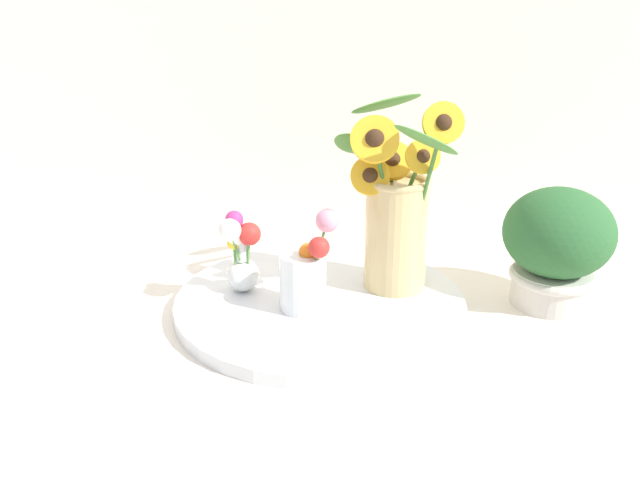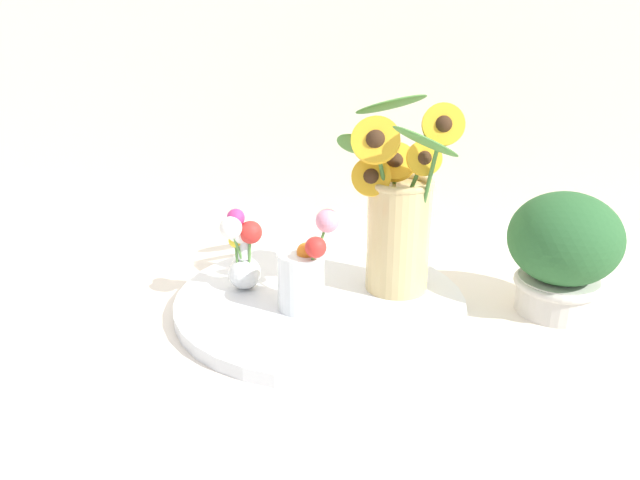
% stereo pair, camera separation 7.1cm
% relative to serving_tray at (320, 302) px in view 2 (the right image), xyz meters
% --- Properties ---
extents(ground_plane, '(6.00, 6.00, 0.00)m').
position_rel_serving_tray_xyz_m(ground_plane, '(-0.03, -0.07, -0.01)').
color(ground_plane, silver).
extents(serving_tray, '(0.53, 0.53, 0.02)m').
position_rel_serving_tray_xyz_m(serving_tray, '(0.00, 0.00, 0.00)').
color(serving_tray, silver).
rests_on(serving_tray, ground_plane).
extents(mason_jar_sunflowers, '(0.23, 0.25, 0.36)m').
position_rel_serving_tray_xyz_m(mason_jar_sunflowers, '(0.14, 0.04, 0.15)').
color(mason_jar_sunflowers, '#D1B77A').
rests_on(mason_jar_sunflowers, serving_tray).
extents(vase_small_center, '(0.10, 0.12, 0.17)m').
position_rel_serving_tray_xyz_m(vase_small_center, '(-0.02, -0.04, 0.08)').
color(vase_small_center, white).
rests_on(vase_small_center, serving_tray).
extents(vase_bulb_right, '(0.07, 0.08, 0.16)m').
position_rel_serving_tray_xyz_m(vase_bulb_right, '(-0.14, 0.02, 0.09)').
color(vase_bulb_right, white).
rests_on(vase_bulb_right, serving_tray).
extents(potted_plant, '(0.20, 0.20, 0.22)m').
position_rel_serving_tray_xyz_m(potted_plant, '(0.43, 0.02, 0.11)').
color(potted_plant, beige).
rests_on(potted_plant, ground_plane).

